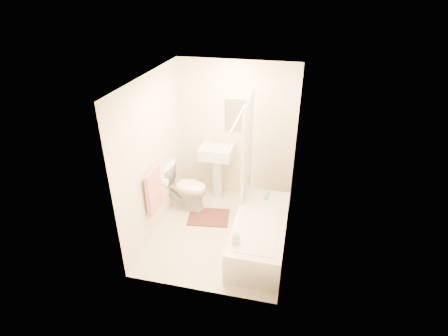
% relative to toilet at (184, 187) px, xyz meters
% --- Properties ---
extents(floor, '(2.40, 2.40, 0.00)m').
position_rel_toilet_xyz_m(floor, '(0.75, -0.52, -0.40)').
color(floor, beige).
rests_on(floor, ground).
extents(ceiling, '(2.40, 2.40, 0.00)m').
position_rel_toilet_xyz_m(ceiling, '(0.75, -0.52, 2.00)').
color(ceiling, white).
rests_on(ceiling, ground).
extents(wall_back, '(2.00, 0.02, 2.40)m').
position_rel_toilet_xyz_m(wall_back, '(0.75, 0.68, 0.80)').
color(wall_back, beige).
rests_on(wall_back, ground).
extents(wall_left, '(0.02, 2.40, 2.40)m').
position_rel_toilet_xyz_m(wall_left, '(-0.25, -0.52, 0.80)').
color(wall_left, beige).
rests_on(wall_left, ground).
extents(wall_right, '(0.02, 2.40, 2.40)m').
position_rel_toilet_xyz_m(wall_right, '(1.75, -0.52, 0.80)').
color(wall_right, beige).
rests_on(wall_right, ground).
extents(mirror, '(0.40, 0.03, 0.55)m').
position_rel_toilet_xyz_m(mirror, '(0.75, 0.66, 1.10)').
color(mirror, white).
rests_on(mirror, wall_back).
extents(curtain_rod, '(0.03, 1.70, 0.03)m').
position_rel_toilet_xyz_m(curtain_rod, '(1.05, -0.42, 1.60)').
color(curtain_rod, silver).
rests_on(curtain_rod, wall_back).
extents(shower_curtain, '(0.04, 0.80, 1.55)m').
position_rel_toilet_xyz_m(shower_curtain, '(1.05, -0.02, 0.82)').
color(shower_curtain, silver).
rests_on(shower_curtain, curtain_rod).
extents(towel_bar, '(0.02, 0.60, 0.02)m').
position_rel_toilet_xyz_m(towel_bar, '(-0.21, -0.77, 0.70)').
color(towel_bar, silver).
rests_on(towel_bar, wall_left).
extents(towel, '(0.06, 0.45, 0.66)m').
position_rel_toilet_xyz_m(towel, '(-0.18, -0.77, 0.38)').
color(towel, '#CC7266').
rests_on(towel, towel_bar).
extents(toilet_paper, '(0.11, 0.12, 0.12)m').
position_rel_toilet_xyz_m(toilet_paper, '(-0.18, -0.40, 0.30)').
color(toilet_paper, white).
rests_on(toilet_paper, wall_left).
extents(toilet, '(0.84, 0.51, 0.79)m').
position_rel_toilet_xyz_m(toilet, '(0.00, 0.00, 0.00)').
color(toilet, silver).
rests_on(toilet, floor).
extents(sink, '(0.55, 0.44, 1.07)m').
position_rel_toilet_xyz_m(sink, '(0.45, 0.48, 0.14)').
color(sink, silver).
rests_on(sink, floor).
extents(bathtub, '(0.73, 1.66, 0.47)m').
position_rel_toilet_xyz_m(bathtub, '(1.39, -0.72, -0.16)').
color(bathtub, silver).
rests_on(bathtub, floor).
extents(bath_mat, '(0.72, 0.58, 0.02)m').
position_rel_toilet_xyz_m(bath_mat, '(0.48, -0.21, -0.38)').
color(bath_mat, '#533122').
rests_on(bath_mat, floor).
extents(soap_bottle, '(0.09, 0.09, 0.18)m').
position_rel_toilet_xyz_m(soap_bottle, '(1.14, -1.26, 0.16)').
color(soap_bottle, silver).
rests_on(soap_bottle, bathtub).
extents(scrub_brush, '(0.08, 0.21, 0.04)m').
position_rel_toilet_xyz_m(scrub_brush, '(1.40, -0.09, 0.09)').
color(scrub_brush, '#42B67C').
rests_on(scrub_brush, bathtub).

